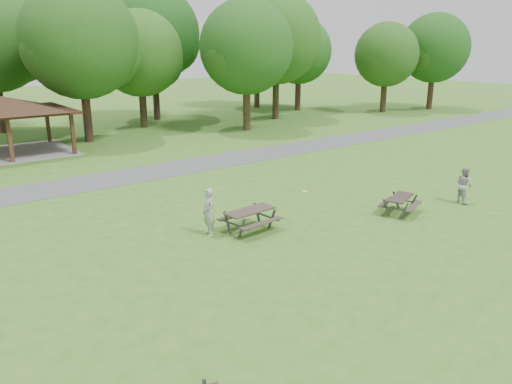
% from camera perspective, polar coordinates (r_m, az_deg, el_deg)
% --- Properties ---
extents(ground, '(160.00, 160.00, 0.00)m').
position_cam_1_polar(ground, '(16.28, 5.91, -8.20)').
color(ground, '#37681D').
rests_on(ground, ground).
extents(asphalt_path, '(120.00, 3.20, 0.02)m').
position_cam_1_polar(asphalt_path, '(27.53, -14.56, 1.76)').
color(asphalt_path, '#49494C').
rests_on(asphalt_path, ground).
extents(tree_row_e, '(8.40, 8.00, 11.02)m').
position_cam_1_polar(tree_row_e, '(37.73, -19.31, 15.67)').
color(tree_row_e, black).
rests_on(tree_row_e, ground).
extents(tree_row_f, '(7.35, 7.00, 9.55)m').
position_cam_1_polar(tree_row_f, '(43.25, -13.04, 14.90)').
color(tree_row_f, black).
rests_on(tree_row_f, ground).
extents(tree_row_g, '(7.77, 7.40, 10.25)m').
position_cam_1_polar(tree_row_g, '(40.75, -1.02, 15.91)').
color(tree_row_g, '#322216').
rests_on(tree_row_g, ground).
extents(tree_row_h, '(8.61, 8.20, 11.37)m').
position_cam_1_polar(tree_row_h, '(47.23, 2.42, 16.84)').
color(tree_row_h, '#2F2015').
rests_on(tree_row_h, ground).
extents(tree_row_i, '(7.14, 6.80, 9.52)m').
position_cam_1_polar(tree_row_i, '(53.82, 4.97, 15.57)').
color(tree_row_i, black).
rests_on(tree_row_i, ground).
extents(tree_row_j, '(6.72, 6.40, 8.96)m').
position_cam_1_polar(tree_row_j, '(53.82, 14.70, 14.74)').
color(tree_row_j, black).
rests_on(tree_row_j, ground).
extents(tree_deep_c, '(8.82, 8.40, 11.90)m').
position_cam_1_polar(tree_deep_c, '(47.71, -11.62, 17.03)').
color(tree_deep_c, black).
rests_on(tree_deep_c, ground).
extents(tree_deep_d, '(8.40, 8.00, 11.27)m').
position_cam_1_polar(tree_deep_d, '(55.96, 0.17, 16.81)').
color(tree_deep_d, black).
rests_on(tree_deep_d, ground).
extents(tree_flank_right, '(7.56, 7.20, 9.97)m').
position_cam_1_polar(tree_flank_right, '(57.83, 19.75, 15.01)').
color(tree_flank_right, '#301F15').
rests_on(tree_flank_right, ground).
extents(picnic_table_middle, '(2.08, 1.73, 0.85)m').
position_cam_1_polar(picnic_table_middle, '(18.75, -0.70, -2.64)').
color(picnic_table_middle, '#302923').
rests_on(picnic_table_middle, ground).
extents(picnic_table_far, '(2.07, 1.87, 0.74)m').
position_cam_1_polar(picnic_table_far, '(21.56, 16.16, -0.96)').
color(picnic_table_far, black).
rests_on(picnic_table_far, ground).
extents(frisbee_in_flight, '(0.26, 0.26, 0.02)m').
position_cam_1_polar(frisbee_in_flight, '(19.46, 5.59, 0.07)').
color(frisbee_in_flight, yellow).
rests_on(frisbee_in_flight, ground).
extents(frisbee_thrower, '(0.50, 0.70, 1.78)m').
position_cam_1_polar(frisbee_thrower, '(18.34, -5.45, -2.29)').
color(frisbee_thrower, '#9C9D9F').
rests_on(frisbee_thrower, ground).
extents(frisbee_catcher, '(0.87, 0.97, 1.65)m').
position_cam_1_polar(frisbee_catcher, '(23.83, 22.67, 0.75)').
color(frisbee_catcher, '#A3A3A6').
rests_on(frisbee_catcher, ground).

